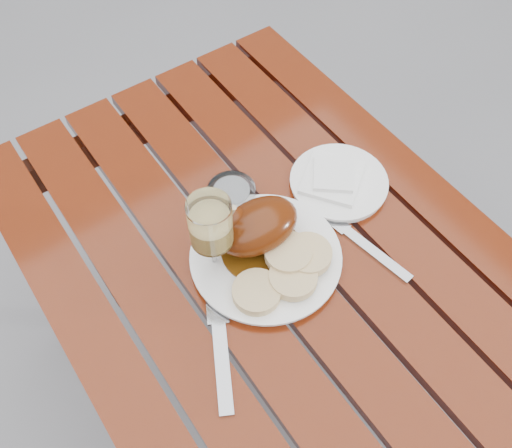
{
  "coord_description": "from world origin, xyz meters",
  "views": [
    {
      "loc": [
        -0.35,
        -0.41,
        1.66
      ],
      "look_at": [
        0.0,
        0.09,
        0.78
      ],
      "focal_mm": 40.0,
      "sensor_mm": 36.0,
      "label": 1
    }
  ],
  "objects_px": {
    "dinner_plate": "(266,257)",
    "side_plate": "(339,183)",
    "table": "(277,348)",
    "wine_glass": "(212,238)",
    "ashtray": "(232,193)"
  },
  "relations": [
    {
      "from": "wine_glass",
      "to": "ashtray",
      "type": "height_order",
      "value": "wine_glass"
    },
    {
      "from": "table",
      "to": "wine_glass",
      "type": "relative_size",
      "value": 6.41
    },
    {
      "from": "table",
      "to": "wine_glass",
      "type": "bearing_deg",
      "value": 142.21
    },
    {
      "from": "dinner_plate",
      "to": "side_plate",
      "type": "xyz_separation_m",
      "value": [
        0.23,
        0.06,
        -0.0
      ]
    },
    {
      "from": "table",
      "to": "dinner_plate",
      "type": "relative_size",
      "value": 4.26
    },
    {
      "from": "table",
      "to": "side_plate",
      "type": "relative_size",
      "value": 6.01
    },
    {
      "from": "table",
      "to": "side_plate",
      "type": "xyz_separation_m",
      "value": [
        0.21,
        0.09,
        0.38
      ]
    },
    {
      "from": "side_plate",
      "to": "ashtray",
      "type": "distance_m",
      "value": 0.22
    },
    {
      "from": "dinner_plate",
      "to": "ashtray",
      "type": "bearing_deg",
      "value": 79.2
    },
    {
      "from": "side_plate",
      "to": "ashtray",
      "type": "relative_size",
      "value": 2.06
    },
    {
      "from": "table",
      "to": "wine_glass",
      "type": "distance_m",
      "value": 0.49
    },
    {
      "from": "table",
      "to": "ashtray",
      "type": "distance_m",
      "value": 0.43
    },
    {
      "from": "table",
      "to": "dinner_plate",
      "type": "xyz_separation_m",
      "value": [
        -0.02,
        0.03,
        0.38
      ]
    },
    {
      "from": "wine_glass",
      "to": "dinner_plate",
      "type": "bearing_deg",
      "value": -27.38
    },
    {
      "from": "dinner_plate",
      "to": "ashtray",
      "type": "xyz_separation_m",
      "value": [
        0.03,
        0.16,
        0.0
      ]
    }
  ]
}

